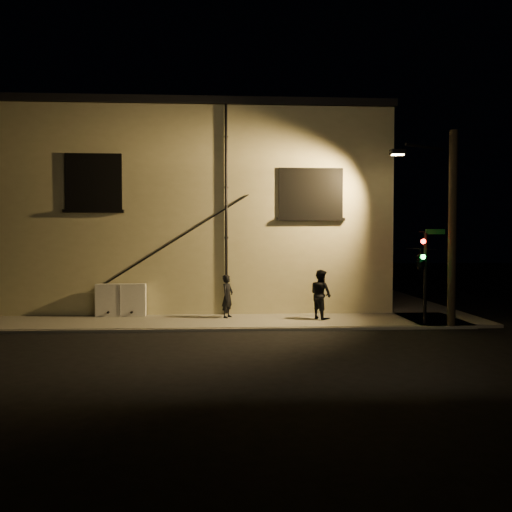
{
  "coord_description": "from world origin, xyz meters",
  "views": [
    {
      "loc": [
        -1.69,
        -17.0,
        3.18
      ],
      "look_at": [
        -0.67,
        1.8,
        2.5
      ],
      "focal_mm": 35.0,
      "sensor_mm": 36.0,
      "label": 1
    }
  ],
  "objects": [
    {
      "name": "building",
      "position": [
        -3.0,
        8.99,
        4.4
      ],
      "size": [
        16.2,
        12.23,
        8.8
      ],
      "color": "beige",
      "rests_on": "ground"
    },
    {
      "name": "sidewalk",
      "position": [
        1.22,
        4.39,
        0.06
      ],
      "size": [
        21.0,
        16.0,
        0.12
      ],
      "color": "slate",
      "rests_on": "ground"
    },
    {
      "name": "pedestrian_a",
      "position": [
        -1.75,
        2.15,
        0.94
      ],
      "size": [
        0.62,
        0.71,
        1.64
      ],
      "primitive_type": "imported",
      "rotation": [
        0.0,
        0.0,
        1.09
      ],
      "color": "black",
      "rests_on": "sidewalk"
    },
    {
      "name": "traffic_signal",
      "position": [
        5.1,
        0.28,
        2.39
      ],
      "size": [
        1.29,
        1.99,
        3.38
      ],
      "color": "black",
      "rests_on": "sidewalk"
    },
    {
      "name": "ground",
      "position": [
        0.0,
        0.0,
        0.0
      ],
      "size": [
        90.0,
        90.0,
        0.0
      ],
      "primitive_type": "plane",
      "color": "black"
    },
    {
      "name": "pedestrian_b",
      "position": [
        1.78,
        1.66,
        1.05
      ],
      "size": [
        1.06,
        1.14,
        1.87
      ],
      "primitive_type": "imported",
      "rotation": [
        0.0,
        0.0,
        2.08
      ],
      "color": "black",
      "rests_on": "sidewalk"
    },
    {
      "name": "streetlamp_pole",
      "position": [
        6.01,
        0.12,
        3.7
      ],
      "size": [
        2.02,
        1.38,
        6.93
      ],
      "color": "black",
      "rests_on": "ground"
    },
    {
      "name": "utility_cabinet",
      "position": [
        -5.92,
        2.7,
        0.76
      ],
      "size": [
        1.93,
        0.33,
        1.27
      ],
      "primitive_type": "cube",
      "color": "white",
      "rests_on": "sidewalk"
    }
  ]
}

